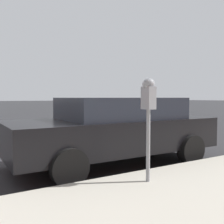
% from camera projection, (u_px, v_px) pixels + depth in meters
% --- Properties ---
extents(ground_plane, '(220.00, 220.00, 0.00)m').
position_uv_depth(ground_plane, '(91.00, 156.00, 6.55)').
color(ground_plane, '#2B2B2D').
extents(parking_meter, '(0.21, 0.19, 1.57)m').
position_uv_depth(parking_meter, '(148.00, 103.00, 3.93)').
color(parking_meter, gray).
rests_on(parking_meter, sidewalk).
extents(car_black, '(2.09, 4.56, 1.45)m').
position_uv_depth(car_black, '(115.00, 128.00, 5.76)').
color(car_black, black).
rests_on(car_black, ground_plane).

